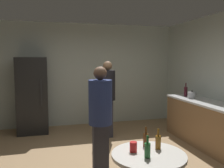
# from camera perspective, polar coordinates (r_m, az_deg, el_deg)

# --- Properties ---
(ground_plane) EXTENTS (5.20, 5.20, 0.10)m
(ground_plane) POSITION_cam_1_polar(r_m,az_deg,el_deg) (4.14, -2.92, -19.67)
(ground_plane) COLOR #9E7C56
(wall_back) EXTENTS (5.32, 0.06, 2.70)m
(wall_back) POSITION_cam_1_polar(r_m,az_deg,el_deg) (6.35, -7.96, 2.27)
(wall_back) COLOR beige
(wall_back) RESTS_ON ground_plane
(refrigerator) EXTENTS (0.70, 0.68, 1.80)m
(refrigerator) POSITION_cam_1_polar(r_m,az_deg,el_deg) (5.93, -18.68, -2.59)
(refrigerator) COLOR black
(refrigerator) RESTS_ON ground_plane
(kitchen_counter) EXTENTS (0.64, 2.17, 0.90)m
(kitchen_counter) POSITION_cam_1_polar(r_m,az_deg,el_deg) (5.21, 21.77, -8.85)
(kitchen_counter) COLOR olive
(kitchen_counter) RESTS_ON ground_plane
(kettle) EXTENTS (0.24, 0.17, 0.18)m
(kettle) POSITION_cam_1_polar(r_m,az_deg,el_deg) (5.44, 18.77, -2.56)
(kettle) COLOR #B2B2B7
(kettle) RESTS_ON kitchen_counter
(wine_bottle_on_counter) EXTENTS (0.08, 0.08, 0.31)m
(wine_bottle_on_counter) POSITION_cam_1_polar(r_m,az_deg,el_deg) (5.68, 17.42, -1.71)
(wine_bottle_on_counter) COLOR #3F141E
(wine_bottle_on_counter) RESTS_ON kitchen_counter
(foreground_table) EXTENTS (0.80, 0.80, 0.73)m
(foreground_table) POSITION_cam_1_polar(r_m,az_deg,el_deg) (2.69, 8.84, -18.39)
(foreground_table) COLOR beige
(foreground_table) RESTS_ON ground_plane
(beer_bottle_amber) EXTENTS (0.06, 0.06, 0.23)m
(beer_bottle_amber) POSITION_cam_1_polar(r_m,az_deg,el_deg) (2.77, 11.12, -13.53)
(beer_bottle_amber) COLOR #8C5919
(beer_bottle_amber) RESTS_ON foreground_table
(beer_bottle_brown) EXTENTS (0.06, 0.06, 0.23)m
(beer_bottle_brown) POSITION_cam_1_polar(r_m,az_deg,el_deg) (2.82, 8.18, -13.14)
(beer_bottle_brown) COLOR #593314
(beer_bottle_brown) RESTS_ON foreground_table
(beer_bottle_green) EXTENTS (0.06, 0.06, 0.23)m
(beer_bottle_green) POSITION_cam_1_polar(r_m,az_deg,el_deg) (2.52, 8.58, -15.46)
(beer_bottle_green) COLOR #26662D
(beer_bottle_green) RESTS_ON foreground_table
(plastic_cup_red) EXTENTS (0.08, 0.08, 0.11)m
(plastic_cup_red) POSITION_cam_1_polar(r_m,az_deg,el_deg) (2.66, 5.19, -14.93)
(plastic_cup_red) COLOR red
(plastic_cup_red) RESTS_ON foreground_table
(person_in_black_shirt) EXTENTS (0.36, 0.36, 1.71)m
(person_in_black_shirt) POSITION_cam_1_polar(r_m,az_deg,el_deg) (5.25, -1.08, -2.20)
(person_in_black_shirt) COLOR #2D2D38
(person_in_black_shirt) RESTS_ON ground_plane
(person_in_navy_shirt) EXTENTS (0.35, 0.35, 1.64)m
(person_in_navy_shirt) POSITION_cam_1_polar(r_m,az_deg,el_deg) (3.42, -2.83, -7.23)
(person_in_navy_shirt) COLOR #2D2D38
(person_in_navy_shirt) RESTS_ON ground_plane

